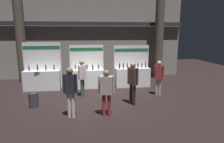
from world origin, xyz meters
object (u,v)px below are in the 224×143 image
object	(u,v)px
visitor_1	(106,88)
visitor_2	(70,88)
exhibitor_booth_0	(42,78)
exhibitor_booth_1	(87,77)
trash_bin	(34,100)
visitor_4	(82,75)
exhibitor_booth_2	(132,75)
visitor_0	(133,79)
visitor_3	(159,75)

from	to	relation	value
visitor_1	visitor_2	size ratio (longest dim) A/B	0.94
exhibitor_booth_0	exhibitor_booth_1	distance (m)	2.34
trash_bin	visitor_2	bearing A→B (deg)	-37.55
exhibitor_booth_1	trash_bin	xyz separation A→B (m)	(-2.20, -2.60, -0.30)
trash_bin	visitor_4	size ratio (longest dim) A/B	0.35
exhibitor_booth_2	exhibitor_booth_1	bearing A→B (deg)	178.69
visitor_2	visitor_4	distance (m)	2.37
visitor_1	visitor_0	bearing A→B (deg)	-128.89
trash_bin	visitor_2	xyz separation A→B (m)	(1.57, -1.21, 0.78)
trash_bin	visitor_4	xyz separation A→B (m)	(1.95, 1.13, 0.73)
trash_bin	visitor_3	world-z (taller)	visitor_3
visitor_4	visitor_3	bearing A→B (deg)	111.38
exhibitor_booth_0	trash_bin	xyz separation A→B (m)	(0.15, -2.54, -0.32)
exhibitor_booth_2	visitor_0	world-z (taller)	exhibitor_booth_2
trash_bin	visitor_1	xyz separation A→B (m)	(2.82, -1.27, 0.73)
visitor_1	exhibitor_booth_0	bearing A→B (deg)	-40.24
exhibitor_booth_1	visitor_0	size ratio (longest dim) A/B	1.28
exhibitor_booth_0	visitor_4	xyz separation A→B (m)	(2.10, -1.41, 0.40)
exhibitor_booth_1	visitor_0	xyz separation A→B (m)	(1.83, -2.89, 0.49)
visitor_0	visitor_4	world-z (taller)	visitor_0
visitor_0	visitor_2	distance (m)	2.62
visitor_2	visitor_3	world-z (taller)	visitor_2
exhibitor_booth_2	trash_bin	bearing A→B (deg)	-151.62
exhibitor_booth_0	visitor_0	world-z (taller)	exhibitor_booth_0
visitor_1	exhibitor_booth_2	bearing A→B (deg)	-104.42
visitor_1	visitor_4	bearing A→B (deg)	-58.26
exhibitor_booth_2	visitor_2	world-z (taller)	exhibitor_booth_2
exhibitor_booth_2	visitor_3	size ratio (longest dim) A/B	1.36
exhibitor_booth_1	visitor_2	size ratio (longest dim) A/B	1.27
visitor_0	visitor_1	world-z (taller)	visitor_0
exhibitor_booth_0	visitor_1	distance (m)	4.85
exhibitor_booth_1	trash_bin	size ratio (longest dim) A/B	3.85
exhibitor_booth_1	exhibitor_booth_2	xyz separation A→B (m)	(2.51, -0.06, 0.01)
visitor_4	exhibitor_booth_2	bearing A→B (deg)	143.77
exhibitor_booth_1	visitor_1	bearing A→B (deg)	-80.80
exhibitor_booth_1	visitor_1	distance (m)	3.94
exhibitor_booth_0	exhibitor_booth_2	distance (m)	4.85
visitor_1	visitor_3	world-z (taller)	visitor_1
exhibitor_booth_1	visitor_2	bearing A→B (deg)	-99.33
visitor_0	visitor_4	bearing A→B (deg)	-157.01
visitor_3	visitor_4	xyz separation A→B (m)	(-3.60, 0.34, 0.04)
exhibitor_booth_0	exhibitor_booth_1	world-z (taller)	exhibitor_booth_0
exhibitor_booth_2	visitor_3	distance (m)	1.98
exhibitor_booth_0	exhibitor_booth_1	size ratio (longest dim) A/B	1.07
exhibitor_booth_2	trash_bin	world-z (taller)	exhibitor_booth_2
exhibitor_booth_1	visitor_0	world-z (taller)	exhibitor_booth_1
exhibitor_booth_0	visitor_1	xyz separation A→B (m)	(2.97, -3.81, 0.40)
exhibitor_booth_1	visitor_0	distance (m)	3.45
exhibitor_booth_0	visitor_0	xyz separation A→B (m)	(4.17, -2.83, 0.47)
trash_bin	visitor_3	size ratio (longest dim) A/B	0.36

